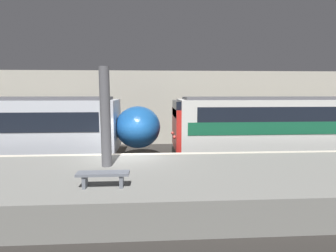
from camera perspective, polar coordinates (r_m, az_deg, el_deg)
ground_plane at (r=12.11m, az=-8.72°, el=-10.73°), size 120.00×120.00×0.00m
platform at (r=9.51m, az=-10.24°, el=-12.70°), size 40.00×5.19×1.05m
station_rear_barrier at (r=18.62m, az=-6.90°, el=3.92°), size 50.00×0.15×5.18m
support_pillar_near at (r=9.75m, az=-13.47°, el=1.83°), size 0.37×0.37×3.63m
train_boxy at (r=16.91m, az=28.75°, el=-0.13°), size 15.71×2.93×3.46m
platform_bench at (r=7.90m, az=-13.94°, el=-10.51°), size 1.50×0.40×0.45m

